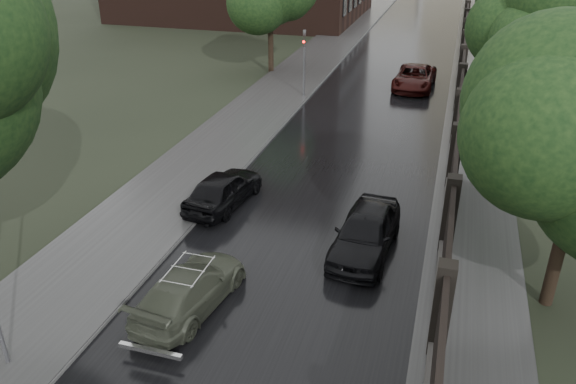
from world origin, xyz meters
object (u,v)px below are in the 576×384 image
Objects in this scene: volga_sedan at (190,288)px; hatchback_left at (223,189)px; traffic_light at (304,58)px; tree_right_b at (535,34)px; car_right_far at (415,77)px; car_right_near at (365,232)px.

volga_sedan is 1.05× the size of hatchback_left.
tree_right_b is at bearing -14.24° from traffic_light.
car_right_far is at bearing -91.97° from volga_sedan.
hatchback_left is 18.83m from car_right_far.
tree_right_b is 1.75× the size of traffic_light.
volga_sedan is 24.31m from car_right_far.
traffic_light reaches higher than car_right_far.
volga_sedan is at bearing -83.84° from traffic_light.
car_right_near reaches higher than hatchback_left.
tree_right_b is 1.67× the size of volga_sedan.
tree_right_b reaches higher than car_right_near.
car_right_near is at bearing 170.01° from hatchback_left.
car_right_far is (3.97, 23.99, 0.09)m from volga_sedan.
traffic_light is 17.14m from car_right_near.
tree_right_b is 16.27m from hatchback_left.
tree_right_b is 12.44m from traffic_light.
tree_right_b is 1.75× the size of hatchback_left.
hatchback_left is at bearing 166.56° from car_right_near.
traffic_light is (-11.80, 2.99, -2.55)m from tree_right_b.
car_right_near is (-5.43, -12.83, -4.20)m from tree_right_b.
traffic_light reaches higher than volga_sedan.
traffic_light reaches higher than hatchback_left.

